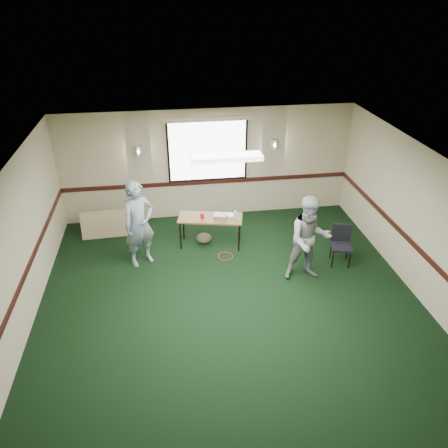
{
  "coord_description": "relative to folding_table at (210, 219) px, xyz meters",
  "views": [
    {
      "loc": [
        -1.05,
        -5.82,
        5.22
      ],
      "look_at": [
        0.0,
        1.3,
        1.2
      ],
      "focal_mm": 35.0,
      "sensor_mm": 36.0,
      "label": 1
    }
  ],
  "objects": [
    {
      "name": "ground",
      "position": [
        0.12,
        -2.53,
        -0.65
      ],
      "size": [
        8.0,
        8.0,
        0.0
      ],
      "primitive_type": "plane",
      "color": "black",
      "rests_on": "ground"
    },
    {
      "name": "room_shell",
      "position": [
        0.12,
        -0.41,
        0.93
      ],
      "size": [
        8.0,
        8.02,
        8.0
      ],
      "color": "tan",
      "rests_on": "ground"
    },
    {
      "name": "folding_table",
      "position": [
        0.0,
        0.0,
        0.0
      ],
      "size": [
        1.48,
        0.84,
        0.7
      ],
      "rotation": [
        0.0,
        0.0,
        -0.22
      ],
      "color": "brown",
      "rests_on": "ground"
    },
    {
      "name": "projector",
      "position": [
        0.21,
        -0.06,
        0.1
      ],
      "size": [
        0.32,
        0.29,
        0.09
      ],
      "primitive_type": "cube",
      "rotation": [
        0.0,
        0.0,
        -0.27
      ],
      "color": "gray",
      "rests_on": "folding_table"
    },
    {
      "name": "game_console",
      "position": [
        0.43,
        -0.0,
        0.07
      ],
      "size": [
        0.24,
        0.23,
        0.05
      ],
      "primitive_type": "cube",
      "rotation": [
        0.0,
        0.0,
        -0.5
      ],
      "color": "white",
      "rests_on": "folding_table"
    },
    {
      "name": "red_cup",
      "position": [
        -0.18,
        -0.01,
        0.11
      ],
      "size": [
        0.08,
        0.08,
        0.12
      ],
      "primitive_type": "cylinder",
      "color": "#B0150B",
      "rests_on": "folding_table"
    },
    {
      "name": "water_bottle",
      "position": [
        0.52,
        -0.16,
        0.15
      ],
      "size": [
        0.06,
        0.06,
        0.19
      ],
      "primitive_type": "cylinder",
      "color": "#8FCAEB",
      "rests_on": "folding_table"
    },
    {
      "name": "duffel_bag",
      "position": [
        -0.14,
        0.09,
        -0.52
      ],
      "size": [
        0.37,
        0.29,
        0.25
      ],
      "primitive_type": "ellipsoid",
      "rotation": [
        0.0,
        0.0,
        0.08
      ],
      "color": "#4B462B",
      "rests_on": "ground"
    },
    {
      "name": "cable_coil",
      "position": [
        0.26,
        -0.54,
        -0.64
      ],
      "size": [
        0.42,
        0.42,
        0.02
      ],
      "primitive_type": "torus",
      "rotation": [
        0.0,
        0.0,
        -0.34
      ],
      "color": "red",
      "rests_on": "ground"
    },
    {
      "name": "folded_table",
      "position": [
        -2.28,
        0.71,
        -0.33
      ],
      "size": [
        1.25,
        0.24,
        0.64
      ],
      "primitive_type": "cube",
      "rotation": [
        -0.21,
        0.0,
        0.05
      ],
      "color": "tan",
      "rests_on": "ground"
    },
    {
      "name": "conference_chair",
      "position": [
        2.61,
        -1.05,
        -0.16
      ],
      "size": [
        0.5,
        0.51,
        0.84
      ],
      "rotation": [
        0.0,
        0.0,
        -0.24
      ],
      "color": "black",
      "rests_on": "ground"
    },
    {
      "name": "person_left",
      "position": [
        -1.51,
        -0.49,
        0.28
      ],
      "size": [
        0.8,
        0.72,
        1.84
      ],
      "primitive_type": "imported",
      "rotation": [
        0.0,
        0.0,
        0.52
      ],
      "color": "#39537F",
      "rests_on": "ground"
    },
    {
      "name": "person_right",
      "position": [
        1.74,
        -1.49,
        0.23
      ],
      "size": [
        0.88,
        0.7,
        1.76
      ],
      "primitive_type": "imported",
      "rotation": [
        0.0,
        0.0,
        -0.03
      ],
      "color": "#6B87A7",
      "rests_on": "ground"
    }
  ]
}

